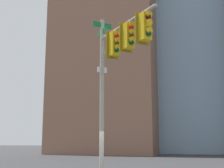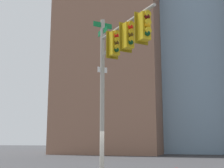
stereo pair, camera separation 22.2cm
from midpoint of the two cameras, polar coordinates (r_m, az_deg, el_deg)
name	(u,v)px [view 1 (the left image)]	position (r m, az deg, el deg)	size (l,w,h in m)	color
signal_pole_assembly	(119,58)	(12.25, 0.72, 4.92)	(3.19, 3.17, 7.48)	#9E998C
building_brick_midblock	(113,69)	(55.01, 0.07, 2.74)	(19.51, 16.55, 29.23)	#845B47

